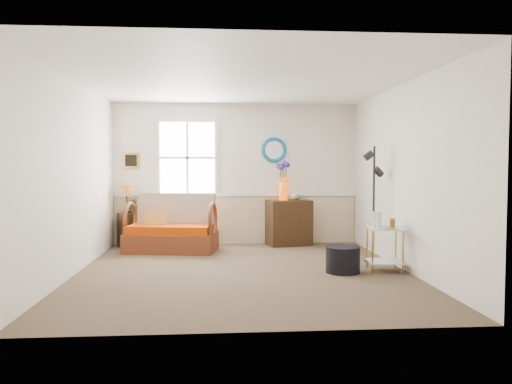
{
  "coord_description": "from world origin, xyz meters",
  "views": [
    {
      "loc": [
        -0.32,
        -6.77,
        1.45
      ],
      "look_at": [
        0.21,
        0.39,
        1.07
      ],
      "focal_mm": 35.0,
      "sensor_mm": 36.0,
      "label": 1
    }
  ],
  "objects": [
    {
      "name": "flower_vase",
      "position": [
        0.85,
        2.24,
        1.17
      ],
      "size": [
        0.25,
        0.25,
        0.69
      ],
      "primitive_type": null,
      "rotation": [
        0.0,
        0.0,
        0.25
      ],
      "color": "#ED4D00",
      "rests_on": "cabinet"
    },
    {
      "name": "potted_plant",
      "position": [
        -1.85,
        2.39,
        0.72
      ],
      "size": [
        0.35,
        0.38,
        0.25
      ],
      "primitive_type": "imported",
      "rotation": [
        0.0,
        0.0,
        0.24
      ],
      "color": "#37632A",
      "rests_on": "lamp_stand"
    },
    {
      "name": "window",
      "position": [
        -0.9,
        2.47,
        1.6
      ],
      "size": [
        1.14,
        0.06,
        1.44
      ],
      "primitive_type": null,
      "color": "white",
      "rests_on": "walls"
    },
    {
      "name": "mirror",
      "position": [
        0.7,
        2.48,
        1.75
      ],
      "size": [
        0.47,
        0.07,
        0.47
      ],
      "primitive_type": "torus",
      "rotation": [
        1.57,
        0.0,
        0.0
      ],
      "color": "#0A8CC0",
      "rests_on": "walls"
    },
    {
      "name": "ceiling",
      "position": [
        0.0,
        0.0,
        2.6
      ],
      "size": [
        4.5,
        5.0,
        0.01
      ],
      "primitive_type": "cube",
      "color": "white",
      "rests_on": "walls"
    },
    {
      "name": "ottoman",
      "position": [
        1.35,
        -0.16,
        0.18
      ],
      "size": [
        0.5,
        0.5,
        0.36
      ],
      "primitive_type": "cylinder",
      "rotation": [
        0.0,
        0.0,
        -0.08
      ],
      "color": "black",
      "rests_on": "floor"
    },
    {
      "name": "throw_pillow",
      "position": [
        -1.39,
        1.72,
        0.5
      ],
      "size": [
        0.38,
        0.11,
        0.37
      ],
      "primitive_type": null,
      "rotation": [
        0.0,
        0.0,
        0.03
      ],
      "color": "#BD6608",
      "rests_on": "loveseat"
    },
    {
      "name": "side_table",
      "position": [
        1.95,
        -0.11,
        0.3
      ],
      "size": [
        0.53,
        0.53,
        0.6
      ],
      "primitive_type": null,
      "rotation": [
        0.0,
        0.0,
        -0.11
      ],
      "color": "#AC8025",
      "rests_on": "floor"
    },
    {
      "name": "floor",
      "position": [
        0.0,
        0.0,
        0.0
      ],
      "size": [
        4.5,
        5.0,
        0.01
      ],
      "primitive_type": "cube",
      "color": "brown",
      "rests_on": "ground"
    },
    {
      "name": "cabinet",
      "position": [
        0.95,
        2.26,
        0.41
      ],
      "size": [
        0.85,
        0.63,
        0.82
      ],
      "primitive_type": null,
      "rotation": [
        0.0,
        0.0,
        0.19
      ],
      "color": "black",
      "rests_on": "floor"
    },
    {
      "name": "floor_lamp",
      "position": [
        2.01,
        0.61,
        0.87
      ],
      "size": [
        0.27,
        0.27,
        1.75
      ],
      "primitive_type": null,
      "rotation": [
        0.0,
        0.0,
        -0.08
      ],
      "color": "black",
      "rests_on": "floor"
    },
    {
      "name": "wainscot",
      "position": [
        0.0,
        2.48,
        0.45
      ],
      "size": [
        4.46,
        0.02,
        0.9
      ],
      "primitive_type": "cube",
      "color": "tan",
      "rests_on": "walls"
    },
    {
      "name": "lamp_stand",
      "position": [
        -1.96,
        2.3,
        0.3
      ],
      "size": [
        0.45,
        0.45,
        0.6
      ],
      "primitive_type": null,
      "rotation": [
        0.0,
        0.0,
        0.42
      ],
      "color": "black",
      "rests_on": "floor"
    },
    {
      "name": "table_lamp",
      "position": [
        -1.97,
        2.26,
        0.86
      ],
      "size": [
        0.36,
        0.36,
        0.52
      ],
      "primitive_type": null,
      "rotation": [
        0.0,
        0.0,
        0.3
      ],
      "color": "#AC5F1F",
      "rests_on": "lamp_stand"
    },
    {
      "name": "picture",
      "position": [
        -1.92,
        2.48,
        1.55
      ],
      "size": [
        0.28,
        0.03,
        0.28
      ],
      "primitive_type": "cube",
      "color": "#B28C2F",
      "rests_on": "walls"
    },
    {
      "name": "chair_rail",
      "position": [
        0.0,
        2.47,
        0.92
      ],
      "size": [
        4.46,
        0.04,
        0.06
      ],
      "primitive_type": "cube",
      "color": "silver",
      "rests_on": "walls"
    },
    {
      "name": "tabletop_items",
      "position": [
        1.95,
        -0.1,
        0.71
      ],
      "size": [
        0.41,
        0.41,
        0.22
      ],
      "primitive_type": null,
      "rotation": [
        0.0,
        0.0,
        0.12
      ],
      "color": "silver",
      "rests_on": "side_table"
    },
    {
      "name": "loveseat",
      "position": [
        -1.13,
        1.74,
        0.49
      ],
      "size": [
        1.6,
        1.07,
        0.97
      ],
      "primitive_type": null,
      "rotation": [
        0.0,
        0.0,
        -0.16
      ],
      "color": "brown",
      "rests_on": "floor"
    },
    {
      "name": "walls",
      "position": [
        0.0,
        0.0,
        1.3
      ],
      "size": [
        4.51,
        5.01,
        2.6
      ],
      "color": "silver",
      "rests_on": "floor"
    }
  ]
}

